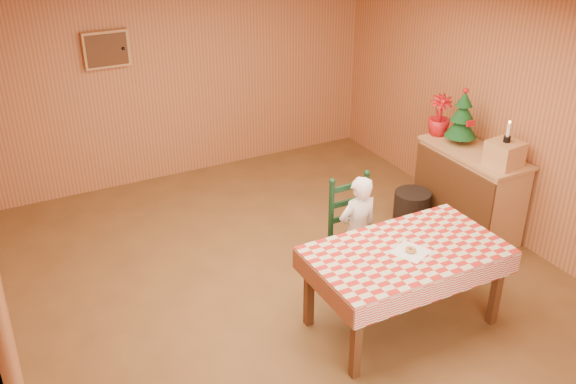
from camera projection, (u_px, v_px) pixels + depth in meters
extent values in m
plane|color=brown|center=(298.00, 288.00, 6.14)|extent=(6.00, 6.00, 0.00)
cube|color=#B66F41|center=(183.00, 75.00, 7.91)|extent=(5.00, 0.10, 2.60)
cube|color=#B66F41|center=(512.00, 118.00, 6.59)|extent=(0.10, 6.00, 2.60)
cube|color=#BC7C46|center=(300.00, 13.00, 4.96)|extent=(5.00, 6.00, 0.10)
cube|color=tan|center=(106.00, 49.00, 7.29)|extent=(0.52, 0.08, 0.42)
cube|color=#532D16|center=(107.00, 50.00, 7.25)|extent=(0.46, 0.02, 0.36)
sphere|color=black|center=(123.00, 48.00, 7.32)|extent=(0.04, 0.04, 0.04)
cube|color=#532D16|center=(406.00, 254.00, 5.36)|extent=(1.60, 0.90, 0.06)
cube|color=#532D16|center=(356.00, 342.00, 4.94)|extent=(0.07, 0.07, 0.69)
cube|color=#532D16|center=(496.00, 290.00, 5.54)|extent=(0.07, 0.07, 0.69)
cube|color=#532D16|center=(309.00, 291.00, 5.52)|extent=(0.07, 0.07, 0.69)
cube|color=#532D16|center=(440.00, 250.00, 6.12)|extent=(0.07, 0.07, 0.69)
cube|color=red|center=(407.00, 250.00, 5.34)|extent=(1.64, 0.94, 0.02)
cube|color=red|center=(442.00, 289.00, 5.02)|extent=(1.64, 0.02, 0.18)
cube|color=red|center=(374.00, 235.00, 5.76)|extent=(1.64, 0.02, 0.18)
cube|color=#2E5D2A|center=(322.00, 287.00, 5.05)|extent=(0.02, 0.94, 0.18)
cube|color=#2E5D2A|center=(480.00, 237.00, 5.72)|extent=(0.02, 0.94, 0.18)
cube|color=black|center=(357.00, 243.00, 6.07)|extent=(0.44, 0.40, 0.04)
cylinder|color=black|center=(348.00, 277.00, 5.96)|extent=(0.04, 0.04, 0.41)
cylinder|color=black|center=(382.00, 267.00, 6.11)|extent=(0.04, 0.04, 0.41)
cylinder|color=black|center=(330.00, 259.00, 6.22)|extent=(0.04, 0.04, 0.41)
cylinder|color=black|center=(362.00, 250.00, 6.38)|extent=(0.04, 0.04, 0.41)
cylinder|color=black|center=(331.00, 210.00, 5.98)|extent=(0.05, 0.05, 0.60)
sphere|color=black|center=(332.00, 181.00, 5.84)|extent=(0.06, 0.06, 0.06)
cylinder|color=black|center=(365.00, 201.00, 6.13)|extent=(0.05, 0.05, 0.60)
sphere|color=black|center=(367.00, 173.00, 6.00)|extent=(0.06, 0.06, 0.06)
cube|color=black|center=(348.00, 217.00, 6.11)|extent=(0.38, 0.03, 0.05)
cube|color=black|center=(349.00, 202.00, 6.04)|extent=(0.38, 0.03, 0.05)
cube|color=black|center=(349.00, 187.00, 5.96)|extent=(0.38, 0.03, 0.05)
imported|color=white|center=(357.00, 231.00, 6.01)|extent=(0.41, 0.27, 1.12)
cube|color=white|center=(411.00, 252.00, 5.30)|extent=(0.34, 0.34, 0.00)
torus|color=#B88142|center=(411.00, 250.00, 5.29)|extent=(0.11, 0.11, 0.03)
cube|color=tan|center=(469.00, 191.00, 6.98)|extent=(0.50, 1.20, 0.90)
cube|color=tan|center=(475.00, 152.00, 6.77)|extent=(0.54, 1.24, 0.03)
cube|color=#532D16|center=(451.00, 197.00, 6.87)|extent=(0.02, 1.20, 0.80)
cube|color=tan|center=(505.00, 154.00, 6.39)|extent=(0.33, 0.33, 0.25)
cylinder|color=#532D16|center=(459.00, 139.00, 6.94)|extent=(0.04, 0.04, 0.08)
cone|color=#0D3915|center=(461.00, 126.00, 6.86)|extent=(0.34, 0.34, 0.24)
cone|color=#0D3915|center=(463.00, 111.00, 6.79)|extent=(0.26, 0.26, 0.20)
cone|color=#0D3915|center=(465.00, 99.00, 6.73)|extent=(0.18, 0.18, 0.16)
sphere|color=#B51016|center=(466.00, 91.00, 6.69)|extent=(0.06, 0.06, 0.06)
cube|color=#B51016|center=(470.00, 123.00, 6.70)|extent=(0.10, 0.02, 0.06)
sphere|color=#B51016|center=(471.00, 123.00, 6.84)|extent=(0.04, 0.04, 0.04)
sphere|color=#B51016|center=(454.00, 116.00, 6.83)|extent=(0.04, 0.04, 0.04)
sphere|color=#B51016|center=(461.00, 105.00, 6.86)|extent=(0.04, 0.04, 0.04)
imported|color=#B51016|center=(440.00, 115.00, 7.07)|extent=(0.34, 0.34, 0.45)
cylinder|color=black|center=(507.00, 139.00, 6.32)|extent=(0.07, 0.07, 0.06)
cylinder|color=white|center=(509.00, 130.00, 6.27)|extent=(0.03, 0.03, 0.14)
sphere|color=orange|center=(510.00, 122.00, 6.23)|extent=(0.02, 0.02, 0.02)
cylinder|color=black|center=(412.00, 208.00, 7.15)|extent=(0.53, 0.53, 0.40)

